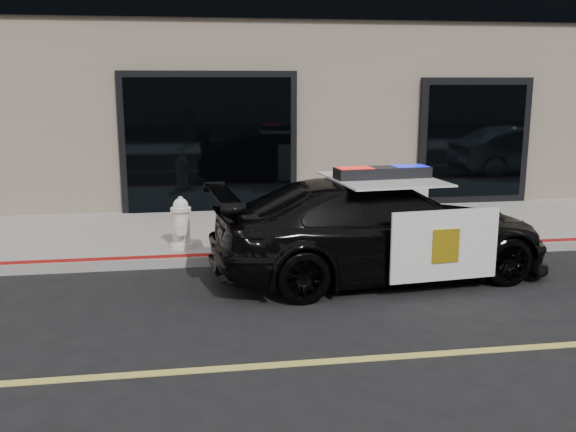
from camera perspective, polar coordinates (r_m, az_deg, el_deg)
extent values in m
plane|color=black|center=(6.48, 4.90, -12.70)|extent=(120.00, 120.00, 0.00)
cube|color=gray|center=(11.36, -1.43, -1.36)|extent=(60.00, 3.50, 0.15)
imported|color=black|center=(8.97, 8.25, -1.11)|extent=(2.82, 5.09, 1.37)
cube|color=white|center=(8.31, 13.77, -2.56)|extent=(1.46, 0.17, 0.91)
cube|color=white|center=(10.03, 8.51, 0.15)|extent=(1.46, 0.17, 0.91)
cube|color=white|center=(8.84, 8.39, 3.30)|extent=(1.52, 1.77, 0.02)
cube|color=gold|center=(8.28, 13.86, -2.61)|extent=(0.37, 0.05, 0.43)
cube|color=black|center=(8.83, 8.40, 3.81)|extent=(1.34, 0.47, 0.16)
cube|color=red|center=(8.68, 5.96, 3.81)|extent=(0.48, 0.34, 0.15)
cube|color=#0C19CC|center=(8.99, 10.76, 3.95)|extent=(0.48, 0.34, 0.15)
cylinder|color=white|center=(10.10, -9.40, -2.56)|extent=(0.36, 0.36, 0.08)
cylinder|color=white|center=(10.03, -9.46, -0.94)|extent=(0.26, 0.26, 0.50)
cylinder|color=white|center=(9.97, -9.51, 0.59)|extent=(0.31, 0.31, 0.06)
sphere|color=white|center=(9.96, -9.52, 0.93)|extent=(0.23, 0.23, 0.23)
cylinder|color=white|center=(9.94, -9.54, 1.50)|extent=(0.07, 0.07, 0.07)
cylinder|color=white|center=(10.18, -9.47, -0.34)|extent=(0.13, 0.12, 0.13)
cylinder|color=white|center=(9.85, -9.48, -0.76)|extent=(0.13, 0.12, 0.13)
cylinder|color=white|center=(9.83, -9.46, -1.20)|extent=(0.17, 0.14, 0.17)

